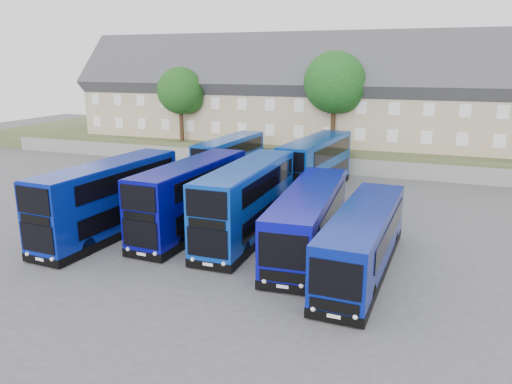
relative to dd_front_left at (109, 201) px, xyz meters
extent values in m
plane|color=#4E4E53|center=(6.46, -2.24, -2.13)|extent=(120.00, 120.00, 0.00)
cube|color=slate|center=(6.46, 21.76, -1.38)|extent=(70.00, 0.40, 1.50)
cube|color=#484D2B|center=(6.46, 31.76, -1.13)|extent=(80.00, 20.00, 2.00)
cube|color=tan|center=(-17.54, 27.76, 2.87)|extent=(6.00, 8.00, 6.00)
cube|color=#343439|center=(-17.54, 27.76, 5.87)|extent=(6.00, 10.40, 10.40)
cube|color=brown|center=(-16.04, 27.76, 9.71)|extent=(0.60, 0.90, 1.40)
cube|color=tan|center=(-11.54, 27.76, 2.87)|extent=(6.00, 8.00, 6.00)
cube|color=#343439|center=(-11.54, 27.76, 5.87)|extent=(6.00, 10.40, 10.40)
cube|color=brown|center=(-10.04, 27.76, 9.71)|extent=(0.60, 0.90, 1.40)
cube|color=tan|center=(-5.54, 27.76, 2.87)|extent=(6.00, 8.00, 6.00)
cube|color=#343439|center=(-5.54, 27.76, 5.87)|extent=(6.00, 10.40, 10.40)
cube|color=brown|center=(-4.04, 27.76, 9.71)|extent=(0.60, 0.90, 1.40)
cube|color=tan|center=(0.46, 27.76, 2.87)|extent=(6.00, 8.00, 6.00)
cube|color=#343439|center=(0.46, 27.76, 5.87)|extent=(6.00, 10.40, 10.40)
cube|color=brown|center=(1.96, 27.76, 9.71)|extent=(0.60, 0.90, 1.40)
cube|color=tan|center=(6.46, 27.76, 2.87)|extent=(6.00, 8.00, 6.00)
cube|color=#343439|center=(6.46, 27.76, 5.87)|extent=(6.00, 10.40, 10.40)
cube|color=brown|center=(7.96, 27.76, 9.71)|extent=(0.60, 0.90, 1.40)
cube|color=tan|center=(12.46, 27.76, 2.87)|extent=(6.00, 8.00, 6.00)
cube|color=#343439|center=(12.46, 27.76, 5.87)|extent=(6.00, 10.40, 10.40)
cube|color=brown|center=(13.96, 27.76, 9.71)|extent=(0.60, 0.90, 1.40)
cube|color=tan|center=(18.46, 27.76, 2.87)|extent=(6.00, 8.00, 6.00)
cube|color=#343439|center=(18.46, 27.76, 5.87)|extent=(6.00, 10.40, 10.40)
cube|color=brown|center=(19.96, 27.76, 9.71)|extent=(0.60, 0.90, 1.40)
cube|color=#071C8F|center=(0.00, 0.02, 0.21)|extent=(3.16, 10.96, 3.98)
cube|color=black|center=(0.00, 0.02, -1.83)|extent=(3.20, 11.01, 0.45)
cube|color=black|center=(-0.35, -5.41, -0.60)|extent=(2.16, 0.20, 1.48)
cube|color=black|center=(-0.35, -5.41, 1.37)|extent=(2.16, 0.20, 1.38)
cylinder|color=black|center=(-1.28, -3.11, -1.63)|extent=(0.36, 1.02, 1.00)
cube|color=#070780|center=(4.31, 2.35, 0.17)|extent=(2.84, 10.69, 3.89)
cube|color=black|center=(4.31, 2.35, -1.83)|extent=(2.89, 10.73, 0.45)
cube|color=black|center=(4.09, -2.98, -0.63)|extent=(2.11, 0.15, 1.45)
cube|color=black|center=(4.09, -2.98, 1.29)|extent=(2.11, 0.15, 1.35)
cylinder|color=black|center=(3.13, -0.71, -1.63)|extent=(0.34, 1.01, 1.00)
cube|color=#0937A6|center=(7.90, 2.46, 0.22)|extent=(2.57, 10.88, 3.99)
cube|color=black|center=(7.90, 2.46, -1.83)|extent=(2.61, 10.92, 0.45)
cube|color=black|center=(7.95, -2.99, -0.60)|extent=(2.17, 0.08, 1.48)
cube|color=black|center=(7.95, -2.99, 1.38)|extent=(2.17, 0.08, 1.38)
cylinder|color=black|center=(6.85, -0.77, -1.63)|extent=(0.31, 1.00, 1.00)
cube|color=#0839A4|center=(1.48, 14.70, -0.01)|extent=(2.61, 9.78, 3.53)
cube|color=black|center=(1.48, 14.70, -1.83)|extent=(2.65, 9.82, 0.45)
cube|color=black|center=(1.27, 9.83, -0.76)|extent=(1.90, 0.14, 1.32)
cube|color=black|center=(1.27, 9.83, 1.00)|extent=(1.90, 0.14, 1.23)
cylinder|color=black|center=(0.42, 12.09, -1.63)|extent=(0.34, 1.01, 1.00)
cube|color=navy|center=(9.11, 14.15, 0.20)|extent=(3.50, 10.97, 3.96)
cube|color=black|center=(9.11, 14.15, -1.83)|extent=(3.54, 11.01, 0.45)
cube|color=black|center=(8.58, 8.75, -0.61)|extent=(2.15, 0.27, 1.47)
cube|color=black|center=(8.58, 8.75, 1.35)|extent=(2.15, 0.27, 1.37)
cylinder|color=black|center=(7.73, 11.08, -1.63)|extent=(0.40, 1.02, 1.00)
cube|color=#080999|center=(11.75, 2.01, -0.28)|extent=(3.38, 12.32, 3.00)
cube|color=black|center=(11.75, 2.01, -1.83)|extent=(3.43, 12.36, 0.45)
cube|color=black|center=(12.18, -4.09, -0.05)|extent=(2.23, 0.22, 1.62)
cylinder|color=black|center=(10.91, -1.95, -1.63)|extent=(0.37, 1.02, 1.00)
cube|color=navy|center=(15.09, -0.16, -0.37)|extent=(2.78, 11.61, 2.82)
cube|color=black|center=(15.09, -0.16, -1.83)|extent=(2.82, 11.65, 0.45)
cube|color=black|center=(14.89, -5.95, -0.16)|extent=(2.10, 0.13, 1.54)
cylinder|color=black|center=(13.92, -3.69, -1.63)|extent=(0.33, 1.01, 1.00)
cylinder|color=#382314|center=(-7.54, 22.76, 1.75)|extent=(0.44, 0.44, 3.75)
sphere|color=#103D13|center=(-7.54, 22.76, 5.12)|extent=(4.80, 4.80, 4.80)
sphere|color=#103D13|center=(-6.94, 23.16, 4.37)|extent=(3.30, 3.30, 3.30)
cylinder|color=#382314|center=(8.46, 23.26, 2.12)|extent=(0.44, 0.44, 4.50)
sphere|color=#113E14|center=(8.46, 23.26, 6.17)|extent=(5.76, 5.76, 5.76)
sphere|color=#113E14|center=(9.06, 23.66, 5.27)|extent=(3.96, 3.96, 3.96)
camera|label=1|loc=(18.28, -23.67, 7.99)|focal=35.00mm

